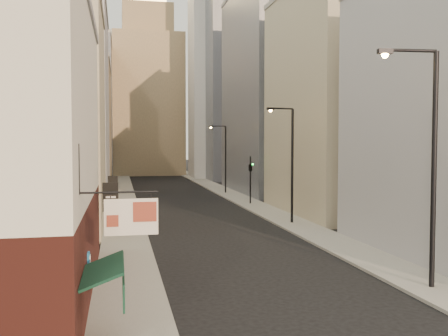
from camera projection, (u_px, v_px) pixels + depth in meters
sidewalk_left at (122, 191)px, 65.97m from camera, size 3.00×140.00×0.15m
sidewalk_right at (218, 189)px, 68.65m from camera, size 3.00×140.00×0.15m
near_building_left at (12, 152)px, 19.79m from camera, size 8.30×23.04×12.30m
left_bldg_beige at (46, 121)px, 36.10m from camera, size 8.00×12.00×16.00m
left_bldg_grey at (68, 108)px, 51.64m from camera, size 8.00×16.00×20.00m
left_bldg_tan at (81, 128)px, 69.31m from camera, size 8.00×18.00×17.00m
left_bldg_wingrid at (89, 112)px, 88.68m from camera, size 8.00×20.00×24.00m
right_bldg_beige at (332, 103)px, 44.85m from camera, size 8.00×16.00×20.00m
right_bldg_wingrid at (268, 92)px, 64.25m from camera, size 8.00×20.00×26.00m
highrise at (255, 39)px, 92.22m from camera, size 21.00×23.00×51.20m
clock_tower at (148, 88)px, 102.39m from camera, size 14.00×14.00×44.90m
white_tower at (213, 76)px, 90.92m from camera, size 8.00×8.00×41.50m
streetlamp_near at (428, 154)px, 21.29m from camera, size 2.71×0.47×10.33m
streetlamp_mid at (290, 158)px, 38.82m from camera, size 2.34×0.77×9.09m
streetlamp_far at (224, 155)px, 62.56m from camera, size 2.25×0.31×8.56m
traffic_light_right at (250, 167)px, 51.33m from camera, size 0.72×0.72×5.00m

